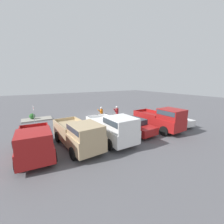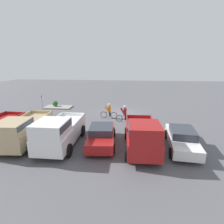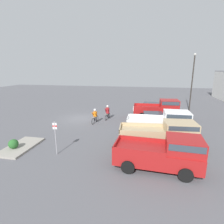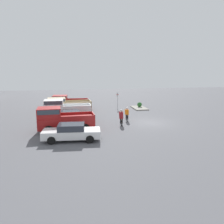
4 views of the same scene
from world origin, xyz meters
The scene contains 13 objects.
ground_plane centered at (0.00, 0.00, 0.00)m, with size 80.00×80.00×0.00m, color #56565B.
sedan_0 centered at (-4.60, 8.51, 0.71)m, with size 2.23×4.85×1.41m.
pickup_truck_0 centered at (-1.81, 9.40, 1.21)m, with size 2.36×5.25×2.35m.
sedan_1 centered at (1.00, 8.57, 0.72)m, with size 2.25×4.53×1.41m.
pickup_truck_1 centered at (3.80, 9.33, 1.19)m, with size 2.31×5.42×2.30m.
pickup_truck_2 centered at (6.57, 9.04, 1.12)m, with size 2.49×5.67×2.14m.
pickup_truck_3 centered at (9.43, 8.95, 1.09)m, with size 2.46×5.14×2.10m.
cyclist_0 centered at (1.24, 2.25, 0.84)m, with size 1.83×0.50×1.64m.
cyclist_1 centered at (-0.47, 3.31, 0.89)m, with size 1.74×0.50×1.74m.
fire_lane_sign centered at (8.95, 1.70, 1.46)m, with size 0.07×0.30×2.42m.
lamppost centered at (-6.97, 13.96, 4.58)m, with size 0.36×0.36×7.94m.
curb_island centered at (8.49, -1.53, 0.07)m, with size 3.50×1.88×0.15m, color gray.
shrub centered at (8.98, -1.74, 0.50)m, with size 0.70×0.70×0.70m.
Camera 3 is at (19.31, 7.72, 5.90)m, focal length 28.00 mm.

